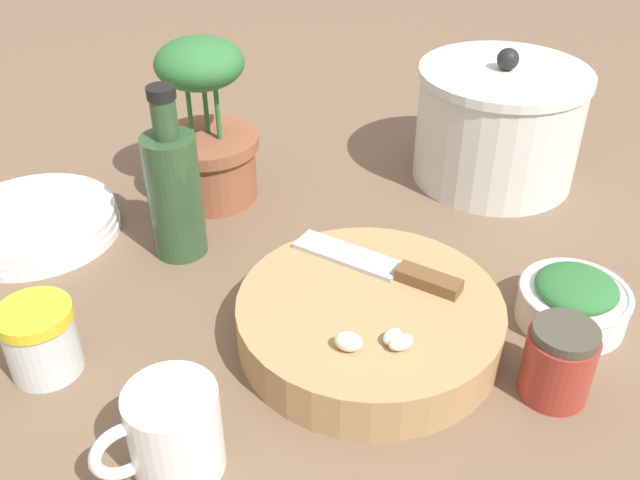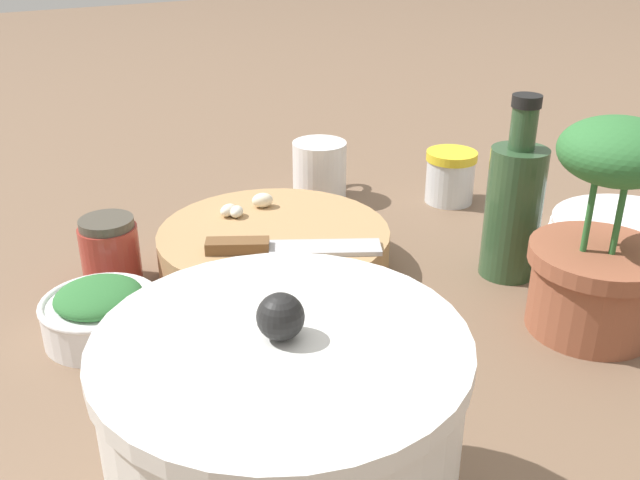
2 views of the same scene
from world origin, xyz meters
name	(u,v)px [view 1 (image 1 of 2)]	position (x,y,z in m)	size (l,w,h in m)	color
ground_plane	(278,301)	(0.00, 0.00, 0.00)	(5.00, 5.00, 0.00)	brown
cutting_board	(369,321)	(0.10, -0.06, 0.02)	(0.26, 0.26, 0.05)	tan
chef_knife	(386,267)	(0.11, 0.00, 0.05)	(0.18, 0.11, 0.01)	brown
garlic_cloves	(374,341)	(0.10, -0.12, 0.06)	(0.08, 0.04, 0.02)	silver
herb_bowl	(574,300)	(0.31, -0.02, 0.03)	(0.11, 0.11, 0.06)	white
spice_jar	(41,340)	(-0.21, -0.11, 0.04)	(0.07, 0.07, 0.07)	silver
coffee_mug	(172,432)	(-0.06, -0.22, 0.04)	(0.10, 0.08, 0.08)	white
plate_stack	(35,223)	(-0.31, 0.12, 0.01)	(0.20, 0.20, 0.03)	white
honey_jar	(559,362)	(0.27, -0.12, 0.04)	(0.06, 0.06, 0.08)	#9E3328
oil_bottle	(174,190)	(-0.12, 0.09, 0.08)	(0.06, 0.06, 0.21)	#2D4C2D
stock_pot	(498,125)	(0.27, 0.29, 0.08)	(0.22, 0.22, 0.18)	silver
potted_herb	(206,133)	(-0.11, 0.22, 0.09)	(0.13, 0.13, 0.21)	#935138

